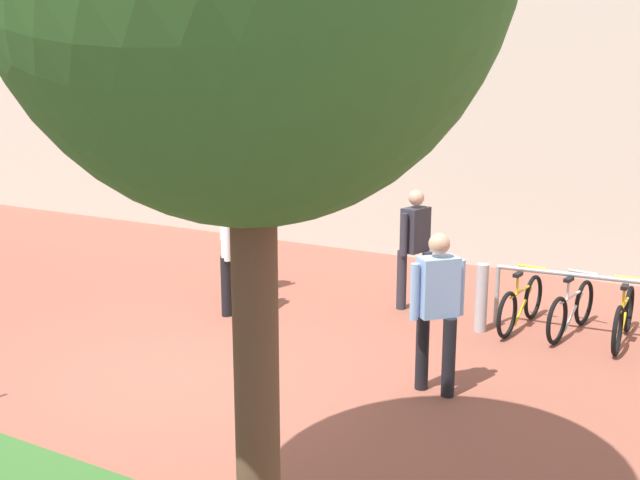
{
  "coord_description": "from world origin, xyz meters",
  "views": [
    {
      "loc": [
        5.22,
        -5.83,
        3.32
      ],
      "look_at": [
        0.55,
        2.47,
        1.16
      ],
      "focal_mm": 42.17,
      "sensor_mm": 36.0,
      "label": 1
    }
  ],
  "objects": [
    {
      "name": "person_suited_dark",
      "position": [
        1.38,
        3.7,
        0.98
      ],
      "size": [
        0.47,
        0.6,
        1.72
      ],
      "color": "#2D2D38",
      "rests_on": "ground"
    },
    {
      "name": "bollard_steel",
      "position": [
        2.48,
        3.28,
        0.45
      ],
      "size": [
        0.16,
        0.16,
        0.9
      ],
      "primitive_type": "cylinder",
      "color": "#ADADB2",
      "rests_on": "ground"
    },
    {
      "name": "bike_rack_cluster",
      "position": [
        4.16,
        3.76,
        0.35
      ],
      "size": [
        3.2,
        1.71,
        0.83
      ],
      "color": "#99999E",
      "rests_on": "ground"
    },
    {
      "name": "person_shirt_white",
      "position": [
        2.65,
        1.19,
        0.98
      ],
      "size": [
        0.45,
        0.47,
        1.72
      ],
      "color": "black",
      "rests_on": "ground"
    },
    {
      "name": "person_shirt_blue",
      "position": [
        -0.67,
        2.28,
        0.98
      ],
      "size": [
        0.34,
        0.6,
        1.72
      ],
      "color": "black",
      "rests_on": "ground"
    },
    {
      "name": "ground_plane",
      "position": [
        0.0,
        0.0,
        0.0
      ],
      "size": [
        60.0,
        60.0,
        0.0
      ],
      "primitive_type": "plane",
      "color": "brown"
    },
    {
      "name": "person_casual_tan",
      "position": [
        -1.24,
        3.19,
        0.98
      ],
      "size": [
        0.54,
        0.41,
        1.72
      ],
      "color": "#383342",
      "rests_on": "ground"
    }
  ]
}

